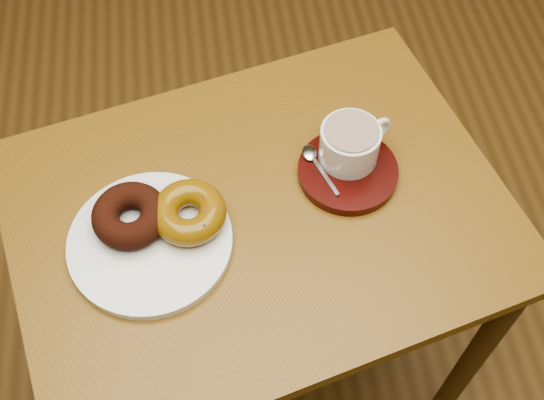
{
  "coord_description": "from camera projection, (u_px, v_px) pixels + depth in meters",
  "views": [
    {
      "loc": [
        -0.24,
        -0.54,
        1.56
      ],
      "look_at": [
        -0.16,
        0.01,
        0.71
      ],
      "focal_mm": 45.0,
      "sensor_mm": 36.0,
      "label": 1
    }
  ],
  "objects": [
    {
      "name": "donut_cinnamon",
      "position": [
        130.0,
        215.0,
        0.98
      ],
      "size": [
        0.12,
        0.12,
        0.04
      ],
      "primitive_type": "torus",
      "rotation": [
        0.0,
        0.0,
        0.12
      ],
      "color": "black",
      "rests_on": "donut_plate"
    },
    {
      "name": "coffee_cup",
      "position": [
        351.0,
        143.0,
        1.03
      ],
      "size": [
        0.12,
        0.09,
        0.06
      ],
      "rotation": [
        0.0,
        0.0,
        0.4
      ],
      "color": "silver",
      "rests_on": "saucer"
    },
    {
      "name": "donut_plate",
      "position": [
        150.0,
        242.0,
        0.99
      ],
      "size": [
        0.32,
        0.32,
        0.01
      ],
      "primitive_type": "cylinder",
      "rotation": [
        0.0,
        0.0,
        0.45
      ],
      "color": "silver",
      "rests_on": "cafe_table"
    },
    {
      "name": "donut_caramel",
      "position": [
        189.0,
        212.0,
        0.98
      ],
      "size": [
        0.11,
        0.11,
        0.04
      ],
      "rotation": [
        0.0,
        0.0,
        0.02
      ],
      "color": "#7C570D",
      "rests_on": "donut_plate"
    },
    {
      "name": "ground",
      "position": [
        341.0,
        360.0,
        1.62
      ],
      "size": [
        6.0,
        6.0,
        0.0
      ],
      "primitive_type": "plane",
      "color": "brown",
      "rests_on": "ground"
    },
    {
      "name": "cafe_table",
      "position": [
        260.0,
        245.0,
        1.12
      ],
      "size": [
        0.85,
        0.72,
        0.69
      ],
      "rotation": [
        0.0,
        0.0,
        0.24
      ],
      "color": "brown",
      "rests_on": "ground"
    },
    {
      "name": "teaspoon",
      "position": [
        312.0,
        157.0,
        1.06
      ],
      "size": [
        0.04,
        0.1,
        0.01
      ],
      "rotation": [
        0.0,
        0.0,
        0.34
      ],
      "color": "silver",
      "rests_on": "saucer"
    },
    {
      "name": "saucer",
      "position": [
        348.0,
        172.0,
        1.06
      ],
      "size": [
        0.18,
        0.18,
        0.02
      ],
      "primitive_type": "cylinder",
      "rotation": [
        0.0,
        0.0,
        0.16
      ],
      "color": "#320906",
      "rests_on": "cafe_table"
    }
  ]
}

